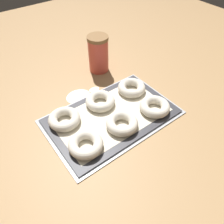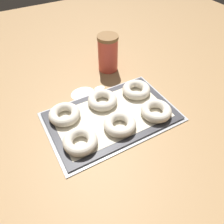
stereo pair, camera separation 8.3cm
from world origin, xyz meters
TOP-DOWN VIEW (x-y plane):
  - ground_plane at (0.00, 0.00)m, footprint 2.80×2.80m
  - baking_tray at (0.00, 0.02)m, footprint 0.52×0.33m
  - baking_mat at (0.00, 0.02)m, footprint 0.50×0.31m
  - bagel_front_left at (-0.17, -0.05)m, footprint 0.12×0.12m
  - bagel_front_center at (-0.01, -0.05)m, footprint 0.12×0.12m
  - bagel_front_right at (0.16, -0.06)m, footprint 0.12×0.12m
  - bagel_back_left at (-0.17, 0.10)m, footprint 0.12×0.12m
  - bagel_back_center at (-0.00, 0.10)m, footprint 0.12×0.12m
  - bagel_back_right at (0.16, 0.09)m, footprint 0.12×0.12m
  - flour_canister at (0.15, 0.33)m, footprint 0.10×0.10m
  - flour_patch_near at (0.04, 0.21)m, footprint 0.05×0.03m
  - flour_patch_far at (-0.04, 0.21)m, footprint 0.11×0.09m

SIDE VIEW (x-z plane):
  - ground_plane at x=0.00m, z-range 0.00..0.00m
  - flour_patch_near at x=0.04m, z-range 0.00..0.00m
  - flour_patch_far at x=-0.04m, z-range 0.00..0.00m
  - baking_tray at x=0.00m, z-range 0.00..0.01m
  - baking_mat at x=0.00m, z-range 0.01..0.01m
  - bagel_front_left at x=-0.17m, z-range 0.01..0.05m
  - bagel_front_center at x=-0.01m, z-range 0.01..0.05m
  - bagel_front_right at x=0.16m, z-range 0.01..0.05m
  - bagel_back_left at x=-0.17m, z-range 0.01..0.05m
  - bagel_back_center at x=0.00m, z-range 0.01..0.05m
  - bagel_back_right at x=0.16m, z-range 0.01..0.05m
  - flour_canister at x=0.15m, z-range 0.00..0.18m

